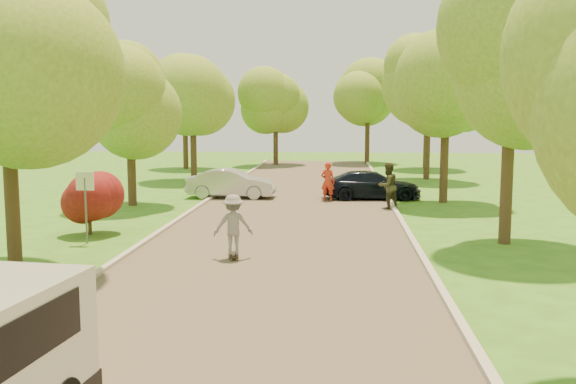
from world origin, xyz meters
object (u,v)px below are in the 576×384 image
(longboard, at_px, (234,255))
(person_striped, at_px, (328,182))
(silver_sedan, at_px, (231,184))
(street_sign, at_px, (85,192))
(person_olive, at_px, (388,186))
(skateboarder, at_px, (233,225))
(dark_sedan, at_px, (372,185))

(longboard, xyz_separation_m, person_striped, (2.35, 11.61, 0.79))
(silver_sedan, height_order, longboard, silver_sedan)
(street_sign, bearing_deg, person_olive, 39.37)
(longboard, bearing_deg, street_sign, -31.08)
(longboard, distance_m, skateboarder, 0.84)
(silver_sedan, bearing_deg, longboard, -168.56)
(dark_sedan, bearing_deg, skateboarder, 156.81)
(street_sign, relative_size, dark_sedan, 0.49)
(silver_sedan, xyz_separation_m, skateboarder, (2.13, -12.38, 0.26))
(person_striped, relative_size, person_olive, 0.92)
(street_sign, height_order, person_olive, street_sign)
(street_sign, relative_size, person_olive, 1.14)
(dark_sedan, relative_size, person_striped, 2.53)
(silver_sedan, distance_m, skateboarder, 12.57)
(silver_sedan, distance_m, dark_sedan, 6.48)
(street_sign, height_order, longboard, street_sign)
(silver_sedan, distance_m, person_striped, 4.55)
(longboard, distance_m, person_striped, 11.87)
(person_olive, bearing_deg, person_striped, -77.33)
(dark_sedan, distance_m, person_olive, 3.02)
(silver_sedan, relative_size, person_striped, 2.32)
(silver_sedan, height_order, dark_sedan, silver_sedan)
(person_olive, bearing_deg, street_sign, 2.07)
(skateboarder, xyz_separation_m, person_olive, (4.85, 9.51, 0.03))
(silver_sedan, xyz_separation_m, person_striped, (4.48, -0.77, 0.21))
(dark_sedan, bearing_deg, street_sign, 136.03)
(dark_sedan, xyz_separation_m, person_striped, (-2.00, -0.87, 0.23))
(longboard, bearing_deg, person_olive, -129.10)
(skateboarder, bearing_deg, person_striped, -113.53)
(person_striped, height_order, person_olive, person_olive)
(person_olive, bearing_deg, silver_sedan, -59.64)
(dark_sedan, xyz_separation_m, person_olive, (0.50, -2.97, 0.31))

